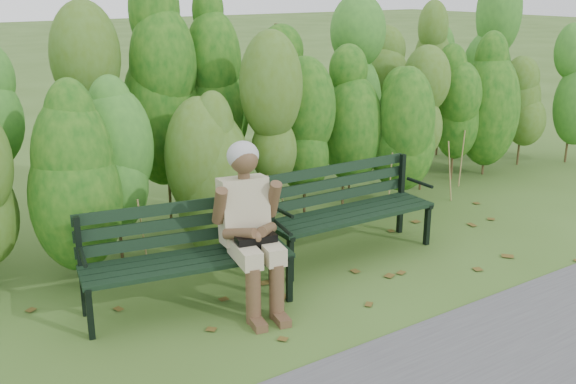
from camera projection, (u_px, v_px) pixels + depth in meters
ground at (312, 288)px, 5.59m from camera, size 80.00×80.00×0.00m
hedge_band at (203, 105)px, 6.68m from camera, size 11.04×1.67×2.42m
leaf_litter at (277, 318)px, 5.10m from camera, size 5.86×2.28×0.01m
bench_left at (184, 248)px, 5.19m from camera, size 1.67×0.83×0.80m
bench_right at (345, 203)px, 6.21m from camera, size 1.65×0.59×0.82m
seated_woman at (249, 218)px, 5.15m from camera, size 0.56×0.82×1.29m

